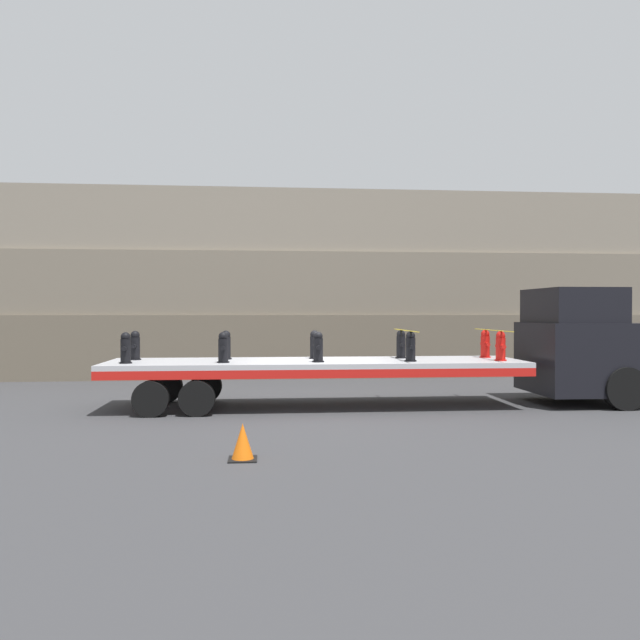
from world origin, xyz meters
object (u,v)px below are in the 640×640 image
fire_hydrant_black_near_1 (223,348)px  fire_hydrant_red_far_4 (485,344)px  fire_hydrant_black_far_0 (135,346)px  fire_hydrant_black_near_3 (411,347)px  fire_hydrant_black_near_2 (318,347)px  fire_hydrant_black_near_0 (126,348)px  fire_hydrant_black_far_1 (226,345)px  fire_hydrant_black_far_2 (315,345)px  flatbed_trailer (291,369)px  traffic_cone (243,442)px  fire_hydrant_red_near_4 (501,346)px  fire_hydrant_black_far_3 (401,345)px  truck_cab (584,346)px

fire_hydrant_black_near_1 → fire_hydrant_red_far_4: (6.77, 1.08, 0.00)m
fire_hydrant_black_far_0 → fire_hydrant_black_near_3: bearing=-9.0°
fire_hydrant_black_near_1 → fire_hydrant_black_near_2: bearing=0.0°
fire_hydrant_black_near_0 → fire_hydrant_black_near_2: bearing=0.0°
fire_hydrant_black_far_1 → fire_hydrant_black_far_2: size_ratio=1.00×
fire_hydrant_black_far_0 → fire_hydrant_black_far_1: (2.26, 0.00, 0.00)m
fire_hydrant_black_far_0 → fire_hydrant_black_far_1: same height
flatbed_trailer → traffic_cone: (-0.99, -5.43, -0.67)m
fire_hydrant_black_far_0 → fire_hydrant_red_near_4: same height
fire_hydrant_black_far_0 → fire_hydrant_black_far_3: bearing=0.0°
fire_hydrant_black_far_1 → fire_hydrant_black_near_3: size_ratio=1.00×
fire_hydrant_black_near_1 → fire_hydrant_black_near_2: 2.26m
fire_hydrant_black_far_1 → traffic_cone: 6.12m
fire_hydrant_black_near_0 → fire_hydrant_red_far_4: 9.09m
fire_hydrant_black_far_1 → traffic_cone: bearing=-84.0°
fire_hydrant_black_far_0 → fire_hydrant_red_far_4: same height
fire_hydrant_black_near_2 → fire_hydrant_black_far_2: 1.08m
fire_hydrant_black_near_3 → fire_hydrant_black_far_3: (0.00, 1.08, 0.00)m
flatbed_trailer → fire_hydrant_black_far_1: (-1.62, 0.54, 0.56)m
fire_hydrant_black_near_2 → fire_hydrant_black_far_3: 2.50m
fire_hydrant_black_far_2 → fire_hydrant_red_near_4: bearing=-13.4°
fire_hydrant_black_far_3 → traffic_cone: fire_hydrant_black_far_3 is taller
fire_hydrant_black_near_2 → fire_hydrant_black_far_3: same height
flatbed_trailer → fire_hydrant_black_far_2: fire_hydrant_black_far_2 is taller
fire_hydrant_black_near_3 → fire_hydrant_black_far_3: size_ratio=1.00×
flatbed_trailer → fire_hydrant_red_far_4: (5.15, 0.54, 0.56)m
fire_hydrant_black_near_3 → fire_hydrant_black_near_2: bearing=180.0°
fire_hydrant_black_near_1 → fire_hydrant_black_far_1: same height
truck_cab → fire_hydrant_black_near_1: truck_cab is taller
truck_cab → fire_hydrant_black_near_1: size_ratio=4.05×
fire_hydrant_black_far_0 → fire_hydrant_black_near_2: same height
flatbed_trailer → fire_hydrant_black_near_2: (0.64, -0.54, 0.56)m
fire_hydrant_black_near_0 → fire_hydrant_black_far_0: 1.08m
fire_hydrant_black_far_2 → fire_hydrant_black_far_1: bearing=180.0°
fire_hydrant_black_far_3 → fire_hydrant_black_far_1: bearing=180.0°
fire_hydrant_black_near_1 → fire_hydrant_black_far_2: bearing=25.5°
fire_hydrant_black_far_1 → fire_hydrant_red_near_4: same height
fire_hydrant_black_near_3 → traffic_cone: (-3.89, -4.89, -1.23)m
truck_cab → fire_hydrant_black_near_3: (-4.69, -0.54, 0.03)m
flatbed_trailer → fire_hydrant_black_near_3: fire_hydrant_black_near_3 is taller
fire_hydrant_black_near_3 → traffic_cone: bearing=-128.5°
fire_hydrant_black_near_1 → fire_hydrant_black_far_3: same height
fire_hydrant_black_far_0 → fire_hydrant_red_near_4: (9.03, -1.08, 0.00)m
fire_hydrant_black_near_0 → fire_hydrant_black_far_3: bearing=9.0°
fire_hydrant_black_near_0 → fire_hydrant_black_far_0: (0.00, 1.08, 0.00)m
fire_hydrant_black_far_1 → fire_hydrant_black_far_3: (4.51, 0.00, 0.00)m
fire_hydrant_black_near_3 → fire_hydrant_black_far_3: 1.08m
fire_hydrant_black_near_2 → fire_hydrant_red_near_4: 4.51m
fire_hydrant_black_near_2 → traffic_cone: size_ratio=1.25×
fire_hydrant_black_far_0 → traffic_cone: fire_hydrant_black_far_0 is taller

